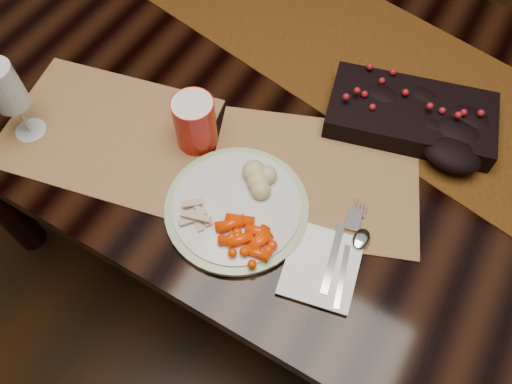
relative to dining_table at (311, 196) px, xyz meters
The scene contains 15 objects.
floor 0.38m from the dining_table, ahead, with size 5.00×5.00×0.00m, color black.
dining_table is the anchor object (origin of this frame).
table_runner 0.41m from the dining_table, 89.23° to the left, with size 1.85×0.38×0.00m, color #321F04.
centerpiece 0.44m from the dining_table, 15.29° to the left, with size 0.33×0.17×0.07m, color black, non-canonical shape.
placemat_main 0.42m from the dining_table, 73.23° to the right, with size 0.40×0.29×0.00m, color brown.
placemat_second 0.60m from the dining_table, 142.12° to the right, with size 0.41×0.30×0.00m, color brown.
dinner_plate 0.49m from the dining_table, 97.54° to the right, with size 0.27×0.27×0.01m, color silver.
baby_carrots 0.53m from the dining_table, 89.78° to the right, with size 0.11×0.09×0.02m, color #F43500, non-canonical shape.
mashed_potatoes 0.48m from the dining_table, 97.46° to the right, with size 0.08×0.07×0.05m, color beige, non-canonical shape.
turkey_shreds 0.55m from the dining_table, 104.85° to the right, with size 0.06×0.05×0.01m, color beige, non-canonical shape.
napkin 0.52m from the dining_table, 66.19° to the right, with size 0.12×0.14×0.00m, color white.
fork 0.50m from the dining_table, 61.39° to the right, with size 0.03×0.17×0.00m, color silver, non-canonical shape.
spoon 0.52m from the dining_table, 58.89° to the right, with size 0.03×0.15×0.00m, color white, non-canonical shape.
red_cup 0.52m from the dining_table, 132.24° to the right, with size 0.08×0.08×0.11m, color #B3190F.
wine_glass 0.77m from the dining_table, 144.20° to the right, with size 0.06×0.06×0.18m, color silver, non-canonical shape.
Camera 1 is at (0.21, -0.67, 1.56)m, focal length 35.00 mm.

